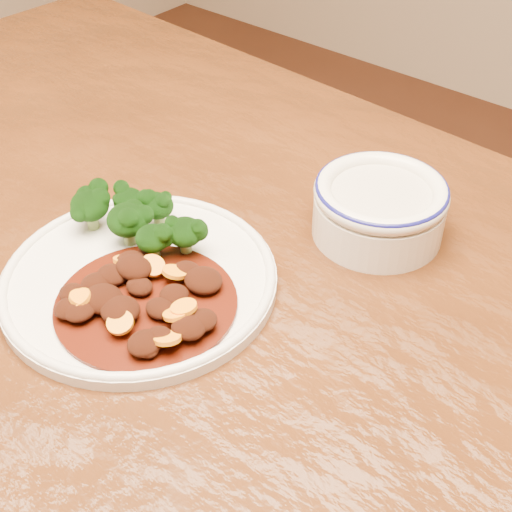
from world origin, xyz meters
The scene contains 5 objects.
dining_table centered at (0.00, 0.00, 0.67)m, with size 1.55×0.98×0.75m.
dinner_plate centered at (-0.05, -0.01, 0.76)m, with size 0.27×0.27×0.02m.
broccoli_florets centered at (-0.10, 0.03, 0.79)m, with size 0.14×0.08×0.05m.
mince_stew centered at (-0.02, -0.04, 0.77)m, with size 0.17×0.17×0.03m.
dip_bowl centered at (0.08, 0.21, 0.78)m, with size 0.14×0.14×0.06m.
Camera 1 is at (0.36, -0.33, 1.21)m, focal length 50.00 mm.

